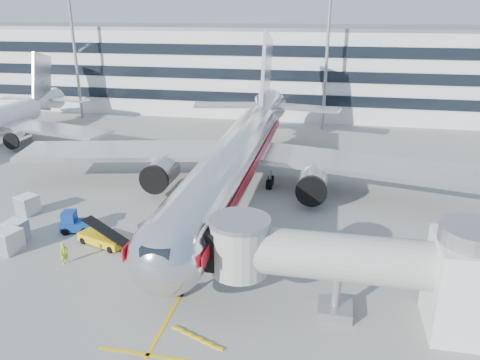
% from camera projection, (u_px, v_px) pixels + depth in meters
% --- Properties ---
extents(ground, '(180.00, 180.00, 0.00)m').
position_uv_depth(ground, '(210.00, 242.00, 39.76)').
color(ground, gray).
rests_on(ground, ground).
extents(lead_in_line, '(0.25, 70.00, 0.01)m').
position_uv_depth(lead_in_line, '(234.00, 198.00, 48.95)').
color(lead_in_line, '#E7B10C').
rests_on(lead_in_line, ground).
extents(stop_bar, '(6.00, 0.25, 0.01)m').
position_uv_depth(stop_bar, '(148.00, 355.00, 26.88)').
color(stop_bar, '#E7B10C').
rests_on(stop_bar, ground).
extents(main_jet, '(50.95, 48.70, 16.06)m').
position_uv_depth(main_jet, '(238.00, 155.00, 49.07)').
color(main_jet, silver).
rests_on(main_jet, ground).
extents(jet_bridge, '(17.80, 4.50, 7.00)m').
position_uv_depth(jet_bridge, '(366.00, 265.00, 28.81)').
color(jet_bridge, silver).
rests_on(jet_bridge, ground).
extents(terminal, '(150.00, 24.25, 15.60)m').
position_uv_depth(terminal, '(286.00, 68.00, 90.35)').
color(terminal, silver).
rests_on(terminal, ground).
extents(light_mast_west, '(2.40, 1.20, 25.45)m').
position_uv_depth(light_mast_west, '(73.00, 32.00, 79.70)').
color(light_mast_west, gray).
rests_on(light_mast_west, ground).
extents(light_mast_centre, '(2.40, 1.20, 25.45)m').
position_uv_depth(light_mast_centre, '(328.00, 35.00, 71.75)').
color(light_mast_centre, gray).
rests_on(light_mast_centre, ground).
extents(belt_loader, '(4.60, 2.84, 2.16)m').
position_uv_depth(belt_loader, '(102.00, 238.00, 39.16)').
color(belt_loader, '#D9AC09').
rests_on(belt_loader, ground).
extents(baggage_tug, '(2.85, 2.18, 1.92)m').
position_uv_depth(baggage_tug, '(74.00, 223.00, 41.45)').
color(baggage_tug, navy).
rests_on(baggage_tug, ground).
extents(cargo_container_left, '(1.80, 1.80, 1.74)m').
position_uv_depth(cargo_container_left, '(16.00, 231.00, 39.85)').
color(cargo_container_left, '#B2B4BA').
rests_on(cargo_container_left, ground).
extents(cargo_container_right, '(2.19, 2.19, 1.83)m').
position_uv_depth(cargo_container_right, '(27.00, 205.00, 45.02)').
color(cargo_container_right, '#B2B4BA').
rests_on(cargo_container_right, ground).
extents(cargo_container_front, '(2.18, 2.18, 1.89)m').
position_uv_depth(cargo_container_front, '(9.00, 241.00, 38.03)').
color(cargo_container_front, '#B2B4BA').
rests_on(cargo_container_front, ground).
extents(ramp_worker, '(0.70, 0.78, 1.78)m').
position_uv_depth(ramp_worker, '(64.00, 253.00, 36.19)').
color(ramp_worker, '#B0D816').
rests_on(ramp_worker, ground).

